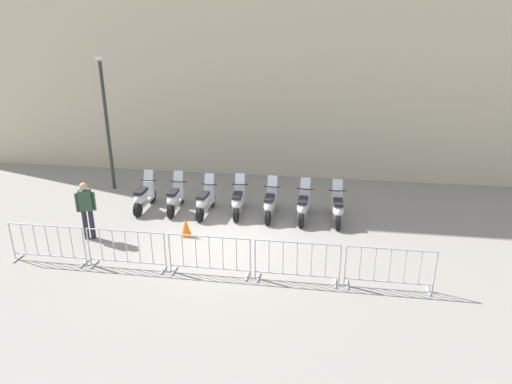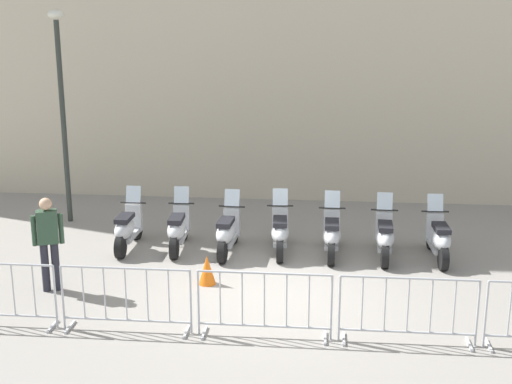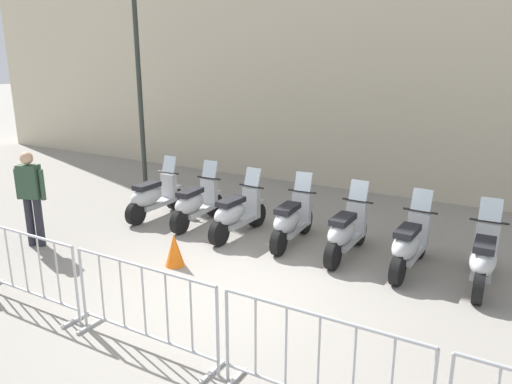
{
  "view_description": "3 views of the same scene",
  "coord_description": "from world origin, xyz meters",
  "px_view_note": "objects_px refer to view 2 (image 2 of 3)",
  "views": [
    {
      "loc": [
        4.7,
        -10.51,
        5.91
      ],
      "look_at": [
        0.23,
        2.07,
        0.9
      ],
      "focal_mm": 31.53,
      "sensor_mm": 36.0,
      "label": 1
    },
    {
      "loc": [
        2.97,
        -10.98,
        4.89
      ],
      "look_at": [
        -0.96,
        2.22,
        1.25
      ],
      "focal_mm": 48.27,
      "sensor_mm": 36.0,
      "label": 2
    },
    {
      "loc": [
        4.61,
        -4.56,
        3.32
      ],
      "look_at": [
        -1.24,
        2.12,
        0.85
      ],
      "focal_mm": 34.22,
      "sensor_mm": 36.0,
      "label": 3
    }
  ],
  "objects_px": {
    "barrier_segment_1": "(126,300)",
    "barrier_segment_2": "(264,305)",
    "motorcycle_5": "(384,237)",
    "motorcycle_6": "(439,239)",
    "street_lamp": "(61,94)",
    "officer_near_row_end": "(48,239)",
    "motorcycle_0": "(127,229)",
    "motorcycle_3": "(280,232)",
    "motorcycle_4": "(332,235)",
    "barrier_segment_3": "(408,311)",
    "motorcycle_1": "(178,230)",
    "traffic_cone": "(207,270)",
    "motorcycle_2": "(227,233)"
  },
  "relations": [
    {
      "from": "motorcycle_2",
      "to": "traffic_cone",
      "type": "height_order",
      "value": "motorcycle_2"
    },
    {
      "from": "motorcycle_6",
      "to": "officer_near_row_end",
      "type": "height_order",
      "value": "officer_near_row_end"
    },
    {
      "from": "motorcycle_4",
      "to": "street_lamp",
      "type": "distance_m",
      "value": 6.98
    },
    {
      "from": "motorcycle_2",
      "to": "officer_near_row_end",
      "type": "xyz_separation_m",
      "value": [
        -2.42,
        -2.72,
        0.53
      ]
    },
    {
      "from": "motorcycle_3",
      "to": "barrier_segment_3",
      "type": "xyz_separation_m",
      "value": [
        2.85,
        -3.33,
        0.07
      ]
    },
    {
      "from": "barrier_segment_1",
      "to": "barrier_segment_2",
      "type": "bearing_deg",
      "value": 11.08
    },
    {
      "from": "barrier_segment_1",
      "to": "barrier_segment_2",
      "type": "height_order",
      "value": "same"
    },
    {
      "from": "motorcycle_6",
      "to": "barrier_segment_1",
      "type": "distance_m",
      "value": 6.52
    },
    {
      "from": "motorcycle_4",
      "to": "street_lamp",
      "type": "height_order",
      "value": "street_lamp"
    },
    {
      "from": "motorcycle_1",
      "to": "barrier_segment_2",
      "type": "height_order",
      "value": "motorcycle_1"
    },
    {
      "from": "motorcycle_5",
      "to": "motorcycle_6",
      "type": "bearing_deg",
      "value": 10.53
    },
    {
      "from": "motorcycle_4",
      "to": "officer_near_row_end",
      "type": "bearing_deg",
      "value": -144.52
    },
    {
      "from": "motorcycle_3",
      "to": "motorcycle_4",
      "type": "xyz_separation_m",
      "value": [
        1.06,
        0.13,
        0.0
      ]
    },
    {
      "from": "motorcycle_6",
      "to": "barrier_segment_3",
      "type": "relative_size",
      "value": 0.84
    },
    {
      "from": "motorcycle_1",
      "to": "traffic_cone",
      "type": "height_order",
      "value": "motorcycle_1"
    },
    {
      "from": "barrier_segment_1",
      "to": "barrier_segment_3",
      "type": "bearing_deg",
      "value": 11.08
    },
    {
      "from": "motorcycle_0",
      "to": "barrier_segment_2",
      "type": "bearing_deg",
      "value": -38.39
    },
    {
      "from": "motorcycle_2",
      "to": "traffic_cone",
      "type": "relative_size",
      "value": 3.13
    },
    {
      "from": "motorcycle_6",
      "to": "motorcycle_1",
      "type": "bearing_deg",
      "value": -170.08
    },
    {
      "from": "barrier_segment_2",
      "to": "motorcycle_3",
      "type": "bearing_deg",
      "value": 101.0
    },
    {
      "from": "motorcycle_1",
      "to": "barrier_segment_3",
      "type": "xyz_separation_m",
      "value": [
        4.95,
        -2.9,
        0.07
      ]
    },
    {
      "from": "street_lamp",
      "to": "motorcycle_4",
      "type": "bearing_deg",
      "value": -5.57
    },
    {
      "from": "motorcycle_2",
      "to": "barrier_segment_2",
      "type": "bearing_deg",
      "value": -62.61
    },
    {
      "from": "street_lamp",
      "to": "officer_near_row_end",
      "type": "distance_m",
      "value": 4.77
    },
    {
      "from": "motorcycle_5",
      "to": "motorcycle_6",
      "type": "distance_m",
      "value": 1.07
    },
    {
      "from": "street_lamp",
      "to": "barrier_segment_1",
      "type": "bearing_deg",
      "value": -50.88
    },
    {
      "from": "barrier_segment_3",
      "to": "street_lamp",
      "type": "xyz_separation_m",
      "value": [
        -8.26,
        4.09,
        2.51
      ]
    },
    {
      "from": "motorcycle_3",
      "to": "motorcycle_6",
      "type": "relative_size",
      "value": 1.0
    },
    {
      "from": "motorcycle_0",
      "to": "barrier_segment_3",
      "type": "height_order",
      "value": "motorcycle_0"
    },
    {
      "from": "motorcycle_1",
      "to": "motorcycle_5",
      "type": "relative_size",
      "value": 0.99
    },
    {
      "from": "motorcycle_0",
      "to": "officer_near_row_end",
      "type": "relative_size",
      "value": 0.99
    },
    {
      "from": "motorcycle_6",
      "to": "street_lamp",
      "type": "relative_size",
      "value": 0.35
    },
    {
      "from": "motorcycle_4",
      "to": "motorcycle_5",
      "type": "bearing_deg",
      "value": 8.72
    },
    {
      "from": "street_lamp",
      "to": "barrier_segment_2",
      "type": "bearing_deg",
      "value": -36.34
    },
    {
      "from": "motorcycle_6",
      "to": "barrier_segment_1",
      "type": "relative_size",
      "value": 0.84
    },
    {
      "from": "motorcycle_0",
      "to": "motorcycle_5",
      "type": "distance_m",
      "value": 5.34
    },
    {
      "from": "barrier_segment_1",
      "to": "motorcycle_4",
      "type": "bearing_deg",
      "value": 60.28
    },
    {
      "from": "motorcycle_0",
      "to": "officer_near_row_end",
      "type": "bearing_deg",
      "value": -97.4
    },
    {
      "from": "motorcycle_2",
      "to": "motorcycle_3",
      "type": "xyz_separation_m",
      "value": [
        1.03,
        0.36,
        0.0
      ]
    },
    {
      "from": "motorcycle_0",
      "to": "motorcycle_3",
      "type": "bearing_deg",
      "value": 12.34
    },
    {
      "from": "motorcycle_3",
      "to": "traffic_cone",
      "type": "xyz_separation_m",
      "value": [
        -0.86,
        -2.0,
        -0.18
      ]
    },
    {
      "from": "motorcycle_3",
      "to": "traffic_cone",
      "type": "height_order",
      "value": "motorcycle_3"
    },
    {
      "from": "barrier_segment_2",
      "to": "traffic_cone",
      "type": "distance_m",
      "value": 2.38
    },
    {
      "from": "motorcycle_3",
      "to": "motorcycle_5",
      "type": "xyz_separation_m",
      "value": [
        2.11,
        0.29,
        0.0
      ]
    },
    {
      "from": "motorcycle_1",
      "to": "motorcycle_3",
      "type": "height_order",
      "value": "same"
    },
    {
      "from": "motorcycle_4",
      "to": "barrier_segment_2",
      "type": "xyz_separation_m",
      "value": [
        -0.33,
        -3.88,
        0.07
      ]
    },
    {
      "from": "motorcycle_0",
      "to": "barrier_segment_2",
      "type": "distance_m",
      "value": 4.93
    },
    {
      "from": "traffic_cone",
      "to": "motorcycle_5",
      "type": "bearing_deg",
      "value": 37.61
    },
    {
      "from": "barrier_segment_1",
      "to": "traffic_cone",
      "type": "distance_m",
      "value": 2.24
    },
    {
      "from": "motorcycle_0",
      "to": "motorcycle_6",
      "type": "distance_m",
      "value": 6.41
    }
  ]
}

